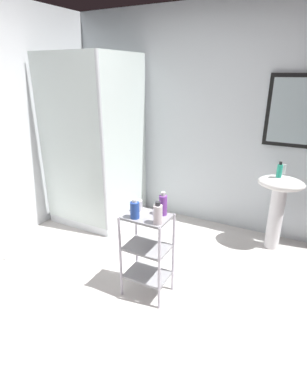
# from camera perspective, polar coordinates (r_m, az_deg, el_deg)

# --- Properties ---
(ground_plane) EXTENTS (4.20, 4.20, 0.02)m
(ground_plane) POSITION_cam_1_polar(r_m,az_deg,el_deg) (2.68, -4.12, -20.96)
(ground_plane) COLOR silver
(wall_back) EXTENTS (4.20, 0.14, 2.50)m
(wall_back) POSITION_cam_1_polar(r_m,az_deg,el_deg) (3.70, 11.16, 12.74)
(wall_back) COLOR white
(wall_back) RESTS_ON ground_plane
(shower_stall) EXTENTS (0.92, 0.92, 2.00)m
(shower_stall) POSITION_cam_1_polar(r_m,az_deg,el_deg) (3.88, -10.05, 1.16)
(shower_stall) COLOR white
(shower_stall) RESTS_ON ground_plane
(pedestal_sink) EXTENTS (0.46, 0.37, 0.81)m
(pedestal_sink) POSITION_cam_1_polar(r_m,az_deg,el_deg) (3.40, 22.38, -1.08)
(pedestal_sink) COLOR white
(pedestal_sink) RESTS_ON ground_plane
(sink_faucet) EXTENTS (0.03, 0.03, 0.10)m
(sink_faucet) POSITION_cam_1_polar(r_m,az_deg,el_deg) (3.43, 23.29, 3.94)
(sink_faucet) COLOR silver
(sink_faucet) RESTS_ON pedestal_sink
(storage_cart) EXTENTS (0.38, 0.28, 0.74)m
(storage_cart) POSITION_cam_1_polar(r_m,az_deg,el_deg) (2.56, -1.21, -10.59)
(storage_cart) COLOR silver
(storage_cart) RESTS_ON ground_plane
(hand_soap_bottle) EXTENTS (0.05, 0.05, 0.16)m
(hand_soap_bottle) POSITION_cam_1_polar(r_m,az_deg,el_deg) (3.29, 22.53, 3.75)
(hand_soap_bottle) COLOR #2DBC99
(hand_soap_bottle) RESTS_ON pedestal_sink
(lotion_bottle_white) EXTENTS (0.07, 0.07, 0.18)m
(lotion_bottle_white) POSITION_cam_1_polar(r_m,az_deg,el_deg) (2.26, 0.82, -4.15)
(lotion_bottle_white) COLOR white
(lotion_bottle_white) RESTS_ON storage_cart
(shampoo_bottle_blue) EXTENTS (0.07, 0.07, 0.16)m
(shampoo_bottle_blue) POSITION_cam_1_polar(r_m,az_deg,el_deg) (2.35, -3.53, -3.32)
(shampoo_bottle_blue) COLOR #284CAF
(shampoo_bottle_blue) RESTS_ON storage_cart
(conditioner_bottle_purple) EXTENTS (0.06, 0.06, 0.19)m
(conditioner_bottle_purple) POSITION_cam_1_polar(r_m,az_deg,el_deg) (2.39, 1.81, -2.39)
(conditioner_bottle_purple) COLOR purple
(conditioner_bottle_purple) RESTS_ON storage_cart
(rinse_cup) EXTENTS (0.07, 0.07, 0.09)m
(rinse_cup) POSITION_cam_1_polar(r_m,az_deg,el_deg) (2.48, -2.92, -2.54)
(rinse_cup) COLOR silver
(rinse_cup) RESTS_ON storage_cart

